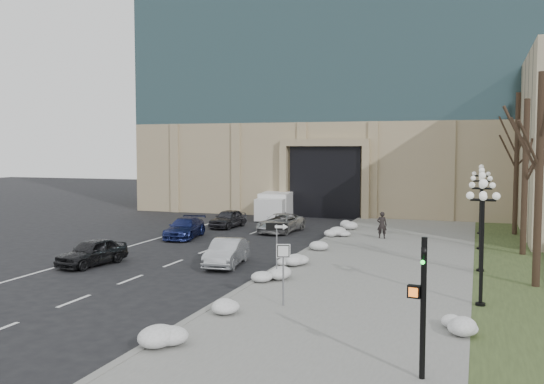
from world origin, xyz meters
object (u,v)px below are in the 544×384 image
at_px(car_b, 227,253).
at_px(one_way_sign, 280,234).
at_px(box_truck, 277,206).
at_px(car_a, 92,252).
at_px(lamppost_c, 481,197).
at_px(lamppost_d, 481,190).
at_px(traffic_signal, 422,311).
at_px(car_c, 185,228).
at_px(car_e, 228,219).
at_px(lamppost_b, 482,208).
at_px(lamppost_a, 482,225).
at_px(keep_sign, 283,261).
at_px(pedestrian, 382,225).
at_px(car_d, 281,223).

relative_size(car_b, one_way_sign, 1.53).
bearing_deg(box_truck, car_a, -102.67).
height_order(lamppost_c, lamppost_d, same).
distance_m(one_way_sign, traffic_signal, 11.64).
relative_size(car_c, car_e, 1.16).
relative_size(car_a, lamppost_b, 0.82).
height_order(box_truck, lamppost_a, lamppost_a).
bearing_deg(lamppost_c, car_e, 165.12).
relative_size(car_a, lamppost_c, 0.82).
distance_m(keep_sign, lamppost_d, 23.00).
relative_size(pedestrian, lamppost_d, 0.36).
bearing_deg(pedestrian, car_b, 55.71).
bearing_deg(lamppost_a, lamppost_c, 90.00).
bearing_deg(car_c, lamppost_b, -25.52).
distance_m(car_d, pedestrian, 7.35).
xyz_separation_m(pedestrian, one_way_sign, (-2.32, -13.73, 1.21)).
bearing_deg(car_e, car_d, -9.71).
bearing_deg(traffic_signal, car_e, 131.51).
bearing_deg(lamppost_b, keep_sign, -127.52).
distance_m(car_e, lamppost_b, 20.96).
xyz_separation_m(car_c, lamppost_c, (18.22, 0.98, 2.42)).
bearing_deg(lamppost_a, car_d, 128.44).
bearing_deg(traffic_signal, car_c, 139.35).
distance_m(car_a, car_b, 6.75).
relative_size(car_c, box_truck, 0.64).
distance_m(pedestrian, lamppost_a, 16.44).
bearing_deg(car_c, car_b, -59.61).
distance_m(pedestrian, traffic_signal, 23.62).
xyz_separation_m(car_e, traffic_signal, (16.13, -25.65, 1.17)).
bearing_deg(box_truck, car_c, -106.50).
xyz_separation_m(pedestrian, keep_sign, (-0.94, -17.62, 0.78)).
bearing_deg(car_e, car_b, -62.76).
bearing_deg(traffic_signal, car_b, 139.93).
distance_m(box_truck, lamppost_c, 19.88).
bearing_deg(lamppost_a, traffic_signal, -100.22).
xyz_separation_m(car_b, one_way_sign, (3.75, -2.86, 1.51)).
height_order(car_b, lamppost_b, lamppost_b).
bearing_deg(lamppost_c, lamppost_a, -90.00).
relative_size(car_c, one_way_sign, 1.70).
relative_size(car_e, pedestrian, 2.27).
relative_size(car_d, lamppost_d, 0.98).
bearing_deg(car_d, lamppost_a, -45.79).
bearing_deg(car_e, lamppost_d, 10.48).
xyz_separation_m(car_b, lamppost_d, (11.98, 15.18, 2.41)).
height_order(box_truck, keep_sign, keep_sign).
bearing_deg(car_b, lamppost_b, 2.77).
relative_size(one_way_sign, lamppost_b, 0.55).
relative_size(car_c, traffic_signal, 1.21).
height_order(car_e, lamppost_c, lamppost_c).
bearing_deg(traffic_signal, pedestrian, 110.26).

